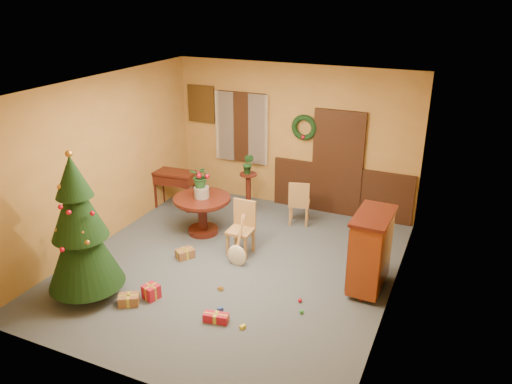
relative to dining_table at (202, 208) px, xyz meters
The scene contains 21 objects.
room_envelope 2.32m from the dining_table, 56.37° to the left, with size 5.50×5.50×5.50m.
dining_table is the anchor object (origin of this frame).
urn 0.31m from the dining_table, ahead, with size 0.27×0.27×0.20m, color slate.
centerpiece_plant 0.62m from the dining_table, ahead, with size 0.37×0.32×0.42m, color #1E4C23.
chair_near 1.04m from the dining_table, 19.91° to the right, with size 0.41×0.41×0.93m.
chair_far 1.83m from the dining_table, 35.25° to the left, with size 0.47×0.47×0.89m.
guitar 1.33m from the dining_table, 35.84° to the right, with size 0.34×0.16×0.79m, color beige, non-canonical shape.
plant_stand 1.17m from the dining_table, 68.95° to the left, with size 0.34×0.34×0.86m.
stand_plant 1.30m from the dining_table, 68.95° to the left, with size 0.23×0.18×0.41m, color #19471E.
christmas_tree 2.57m from the dining_table, 102.56° to the right, with size 1.08×1.08×2.24m.
writing_desk 1.37m from the dining_table, 144.45° to the left, with size 0.91×0.50×0.78m.
sideboard 3.24m from the dining_table, 10.60° to the right, with size 0.53×0.97×1.23m.
gift_a 2.45m from the dining_table, 86.48° to the right, with size 0.35×0.32×0.15m.
gift_b 2.21m from the dining_table, 80.67° to the right, with size 0.26×0.26×0.21m.
gift_c 1.04m from the dining_table, 79.04° to the right, with size 0.32×0.35×0.16m.
gift_d 2.73m from the dining_table, 56.73° to the right, with size 0.36×0.20×0.12m.
toy_a 2.51m from the dining_table, 54.87° to the right, with size 0.08×0.05×0.05m, color #2542A0.
toy_b 3.00m from the dining_table, 32.97° to the right, with size 0.06×0.06×0.06m, color green.
toy_c 2.97m from the dining_table, 50.13° to the right, with size 0.08×0.05×0.05m, color gold.
toy_d 2.78m from the dining_table, 29.88° to the right, with size 0.06×0.06×0.06m, color #B90C25.
toy_e 2.02m from the dining_table, 52.82° to the right, with size 0.08×0.05×0.05m, color #C1842D.
Camera 1 is at (3.23, -6.32, 4.21)m, focal length 35.00 mm.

